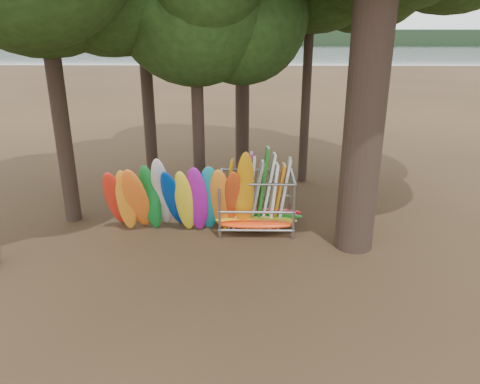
{
  "coord_description": "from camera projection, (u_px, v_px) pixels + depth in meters",
  "views": [
    {
      "loc": [
        0.73,
        -13.12,
        6.88
      ],
      "look_at": [
        0.44,
        1.5,
        1.4
      ],
      "focal_mm": 35.0,
      "sensor_mm": 36.0,
      "label": 1
    }
  ],
  "objects": [
    {
      "name": "far_shore",
      "position": [
        247.0,
        38.0,
        116.99
      ],
      "size": [
        160.0,
        4.0,
        4.0
      ],
      "primitive_type": "cube",
      "color": "black",
      "rests_on": "ground"
    },
    {
      "name": "ground",
      "position": [
        225.0,
        250.0,
        14.71
      ],
      "size": [
        120.0,
        120.0,
        0.0
      ],
      "primitive_type": "plane",
      "color": "#47331E",
      "rests_on": "ground"
    },
    {
      "name": "kayak_row",
      "position": [
        181.0,
        199.0,
        15.35
      ],
      "size": [
        5.05,
        2.18,
        3.19
      ],
      "color": "red",
      "rests_on": "ground"
    },
    {
      "name": "lake",
      "position": [
        245.0,
        65.0,
        70.88
      ],
      "size": [
        160.0,
        160.0,
        0.0
      ],
      "primitive_type": "plane",
      "color": "gray",
      "rests_on": "ground"
    },
    {
      "name": "storage_rack",
      "position": [
        256.0,
        204.0,
        15.88
      ],
      "size": [
        3.23,
        1.59,
        2.9
      ],
      "color": "gray",
      "rests_on": "ground"
    },
    {
      "name": "oak_5",
      "position": [
        194.0,
        1.0,
        15.36
      ],
      "size": [
        6.4,
        6.4,
        10.17
      ],
      "color": "black",
      "rests_on": "ground"
    }
  ]
}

